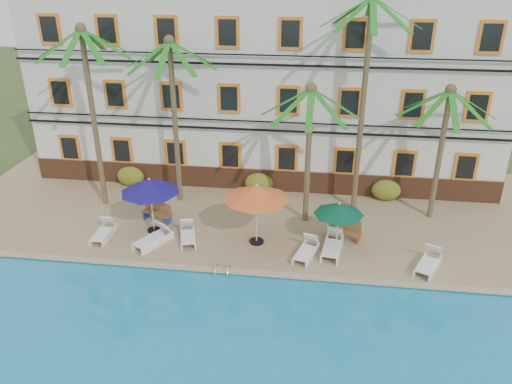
# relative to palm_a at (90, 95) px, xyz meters

# --- Properties ---
(ground) EXTENTS (100.00, 100.00, 0.00)m
(ground) POSITION_rel_palm_a_xyz_m (7.56, -4.29, -5.88)
(ground) COLOR #384C23
(ground) RESTS_ON ground
(pool_deck) EXTENTS (30.00, 12.00, 0.25)m
(pool_deck) POSITION_rel_palm_a_xyz_m (7.56, 0.71, -5.75)
(pool_deck) COLOR tan
(pool_deck) RESTS_ON ground
(pool_coping) EXTENTS (30.00, 0.35, 0.06)m
(pool_coping) POSITION_rel_palm_a_xyz_m (7.56, -5.19, -5.60)
(pool_coping) COLOR tan
(pool_coping) RESTS_ON pool_deck
(hotel_building) EXTENTS (25.40, 6.44, 10.22)m
(hotel_building) POSITION_rel_palm_a_xyz_m (7.56, 5.70, -0.51)
(hotel_building) COLOR silver
(hotel_building) RESTS_ON pool_deck
(palm_a) EXTENTS (4.32, 4.32, 8.87)m
(palm_a) POSITION_rel_palm_a_xyz_m (0.00, 0.00, 0.00)
(palm_a) COLOR brown
(palm_a) RESTS_ON pool_deck
(palm_b) EXTENTS (4.32, 4.32, 8.28)m
(palm_b) POSITION_rel_palm_a_xyz_m (3.68, 0.95, -0.33)
(palm_b) COLOR brown
(palm_b) RESTS_ON pool_deck
(palm_c) EXTENTS (4.32, 4.32, 6.65)m
(palm_c) POSITION_rel_palm_a_xyz_m (10.23, -0.41, -1.29)
(palm_c) COLOR brown
(palm_c) RESTS_ON pool_deck
(palm_d) EXTENTS (4.32, 4.32, 10.22)m
(palm_d) POSITION_rel_palm_a_xyz_m (12.58, 1.16, 0.75)
(palm_d) COLOR brown
(palm_d) RESTS_ON pool_deck
(palm_e) EXTENTS (4.32, 4.32, 6.50)m
(palm_e) POSITION_rel_palm_a_xyz_m (16.24, 0.74, -1.37)
(palm_e) COLOR brown
(palm_e) RESTS_ON pool_deck
(shrub_left) EXTENTS (1.50, 0.90, 1.10)m
(shrub_left) POSITION_rel_palm_a_xyz_m (0.52, 2.31, -5.08)
(shrub_left) COLOR #1C5117
(shrub_left) RESTS_ON pool_deck
(shrub_mid) EXTENTS (1.50, 0.90, 1.10)m
(shrub_mid) POSITION_rel_palm_a_xyz_m (7.62, 2.31, -5.08)
(shrub_mid) COLOR #1C5117
(shrub_mid) RESTS_ON pool_deck
(shrub_right) EXTENTS (1.50, 0.90, 1.10)m
(shrub_right) POSITION_rel_palm_a_xyz_m (14.27, 2.31, -5.08)
(shrub_right) COLOR #1C5117
(shrub_right) RESTS_ON pool_deck
(umbrella_blue) EXTENTS (2.67, 2.67, 2.67)m
(umbrella_blue) POSITION_rel_palm_a_xyz_m (3.35, -2.41, -3.35)
(umbrella_blue) COLOR black
(umbrella_blue) RESTS_ON pool_deck
(umbrella_red) EXTENTS (2.86, 2.86, 2.85)m
(umbrella_red) POSITION_rel_palm_a_xyz_m (8.18, -2.78, -3.19)
(umbrella_red) COLOR black
(umbrella_red) RESTS_ON pool_deck
(umbrella_green) EXTENTS (2.15, 2.15, 2.16)m
(umbrella_green) POSITION_rel_palm_a_xyz_m (11.67, -2.71, -3.79)
(umbrella_green) COLOR black
(umbrella_green) RESTS_ON pool_deck
(lounger_a) EXTENTS (0.66, 1.78, 0.84)m
(lounger_a) POSITION_rel_palm_a_xyz_m (1.29, -3.25, -5.36)
(lounger_a) COLOR white
(lounger_a) RESTS_ON pool_deck
(lounger_b) EXTENTS (1.52, 2.01, 0.90)m
(lounger_b) POSITION_rel_palm_a_xyz_m (3.70, -3.51, -5.34)
(lounger_b) COLOR white
(lounger_b) RESTS_ON pool_deck
(lounger_c) EXTENTS (1.12, 1.90, 0.85)m
(lounger_c) POSITION_rel_palm_a_xyz_m (5.10, -2.98, -5.36)
(lounger_c) COLOR white
(lounger_c) RESTS_ON pool_deck
(lounger_d) EXTENTS (1.12, 1.91, 0.85)m
(lounger_d) POSITION_rel_palm_a_xyz_m (10.41, -3.61, -5.35)
(lounger_d) COLOR white
(lounger_d) RESTS_ON pool_deck
(lounger_e) EXTENTS (1.02, 2.13, 0.97)m
(lounger_e) POSITION_rel_palm_a_xyz_m (11.50, -3.11, -5.32)
(lounger_e) COLOR white
(lounger_e) RESTS_ON pool_deck
(lounger_f) EXTENTS (1.42, 1.98, 0.89)m
(lounger_f) POSITION_rel_palm_a_xyz_m (15.36, -3.90, -5.34)
(lounger_f) COLOR white
(lounger_f) RESTS_ON pool_deck
(bench_left) EXTENTS (1.57, 0.95, 0.93)m
(bench_left) POSITION_rel_palm_a_xyz_m (3.24, -1.39, -5.16)
(bench_left) COLOR olive
(bench_left) RESTS_ON pool_deck
(bench_right) EXTENTS (1.57, 0.89, 0.93)m
(bench_right) POSITION_rel_palm_a_xyz_m (12.06, -1.92, -5.16)
(bench_right) COLOR olive
(bench_right) RESTS_ON pool_deck
(pool_ladder) EXTENTS (0.54, 0.74, 0.74)m
(pool_ladder) POSITION_rel_palm_a_xyz_m (7.14, -5.29, -5.63)
(pool_ladder) COLOR silver
(pool_ladder) RESTS_ON ground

